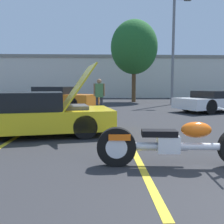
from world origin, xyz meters
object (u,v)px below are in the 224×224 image
object	(u,v)px
light_pole	(174,46)
parked_car_right_row	(219,101)
tree_background	(134,47)
motorcycle	(177,143)
parked_car_left_row	(57,98)
spectator_by_show_car	(99,93)
show_car_hood_open	(33,114)

from	to	relation	value
light_pole	parked_car_right_row	distance (m)	5.77
tree_background	motorcycle	bearing A→B (deg)	-94.81
tree_background	parked_car_right_row	distance (m)	8.88
parked_car_left_row	spectator_by_show_car	size ratio (longest dim) A/B	3.07
parked_car_left_row	spectator_by_show_car	bearing A→B (deg)	-32.31
show_car_hood_open	spectator_by_show_car	size ratio (longest dim) A/B	2.75
spectator_by_show_car	tree_background	bearing A→B (deg)	72.32
motorcycle	parked_car_left_row	size ratio (longest dim) A/B	0.53
tree_background	show_car_hood_open	size ratio (longest dim) A/B	1.42
tree_background	parked_car_left_row	world-z (taller)	tree_background
tree_background	show_car_hood_open	world-z (taller)	tree_background
tree_background	motorcycle	world-z (taller)	tree_background
light_pole	tree_background	size ratio (longest dim) A/B	1.12
show_car_hood_open	parked_car_right_row	size ratio (longest dim) A/B	0.88
tree_background	motorcycle	size ratio (longest dim) A/B	2.40
parked_car_left_row	tree_background	bearing A→B (deg)	64.72
light_pole	motorcycle	distance (m)	13.96
parked_car_right_row	parked_car_left_row	size ratio (longest dim) A/B	1.02
motorcycle	parked_car_right_row	xyz separation A→B (m)	(4.77, 8.46, 0.14)
light_pole	parked_car_left_row	distance (m)	8.53
light_pole	parked_car_left_row	bearing A→B (deg)	-164.63
motorcycle	show_car_hood_open	bearing A→B (deg)	142.59
light_pole	motorcycle	world-z (taller)	light_pole
parked_car_right_row	spectator_by_show_car	size ratio (longest dim) A/B	3.13
light_pole	spectator_by_show_car	bearing A→B (deg)	-132.02
parked_car_left_row	parked_car_right_row	bearing A→B (deg)	5.94
tree_background	motorcycle	distance (m)	16.26
show_car_hood_open	parked_car_right_row	distance (m)	9.70
light_pole	tree_background	world-z (taller)	light_pole
tree_background	parked_car_right_row	bearing A→B (deg)	-64.70
motorcycle	show_car_hood_open	distance (m)	4.12
parked_car_right_row	show_car_hood_open	bearing A→B (deg)	-166.69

